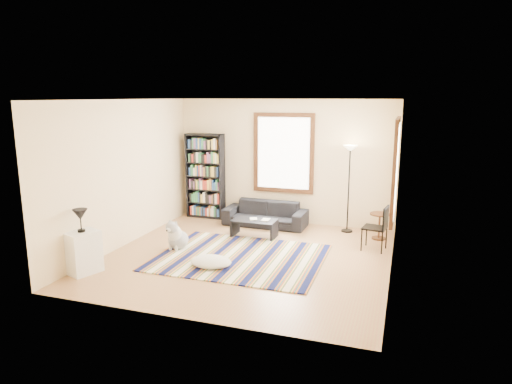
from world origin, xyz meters
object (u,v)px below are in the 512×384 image
(bookshelf, at_px, (205,176))
(dog, at_px, (178,234))
(floor_lamp, at_px, (349,189))
(folding_chair, at_px, (375,228))
(white_cabinet, at_px, (83,252))
(sofa, at_px, (265,214))
(side_table, at_px, (379,226))
(floor_cushion, at_px, (211,262))
(coffee_table, at_px, (254,228))

(bookshelf, xyz_separation_m, dog, (0.48, -2.32, -0.71))
(floor_lamp, xyz_separation_m, dog, (-2.91, -2.15, -0.64))
(folding_chair, height_order, white_cabinet, folding_chair)
(sofa, distance_m, floor_lamp, 1.93)
(bookshelf, height_order, side_table, bookshelf)
(floor_cushion, xyz_separation_m, floor_lamp, (1.94, 2.82, 0.84))
(sofa, xyz_separation_m, floor_lamp, (1.81, 0.10, 0.66))
(coffee_table, distance_m, dog, 1.64)
(floor_cushion, height_order, floor_lamp, floor_lamp)
(floor_cushion, bearing_deg, bookshelf, 115.84)
(coffee_table, bearing_deg, folding_chair, -1.53)
(white_cabinet, bearing_deg, floor_cushion, 45.69)
(bookshelf, bearing_deg, coffee_table, -35.32)
(bookshelf, distance_m, floor_cushion, 3.45)
(sofa, distance_m, coffee_table, 0.88)
(floor_cushion, relative_size, white_cabinet, 1.03)
(sofa, relative_size, white_cabinet, 2.64)
(dog, bearing_deg, coffee_table, 51.79)
(floor_lamp, relative_size, dog, 3.19)
(floor_cushion, distance_m, white_cabinet, 2.10)
(sofa, height_order, floor_lamp, floor_lamp)
(bookshelf, bearing_deg, white_cabinet, -96.29)
(coffee_table, height_order, folding_chair, folding_chair)
(folding_chair, bearing_deg, white_cabinet, -139.27)
(sofa, bearing_deg, folding_chair, -19.55)
(side_table, bearing_deg, folding_chair, -94.03)
(white_cabinet, bearing_deg, dog, 80.09)
(floor_lamp, bearing_deg, sofa, -176.84)
(floor_lamp, xyz_separation_m, folding_chair, (0.63, -1.04, -0.50))
(bookshelf, distance_m, folding_chair, 4.24)
(sofa, bearing_deg, floor_lamp, 4.55)
(side_table, relative_size, dog, 0.93)
(floor_cushion, height_order, folding_chair, folding_chair)
(floor_cushion, bearing_deg, sofa, 87.30)
(floor_lamp, relative_size, folding_chair, 2.16)
(bookshelf, xyz_separation_m, coffee_table, (1.61, -1.14, -0.82))
(sofa, relative_size, dog, 3.17)
(bookshelf, relative_size, folding_chair, 2.33)
(coffee_table, height_order, floor_lamp, floor_lamp)
(floor_lamp, height_order, white_cabinet, floor_lamp)
(coffee_table, bearing_deg, sofa, 92.20)
(white_cabinet, bearing_deg, sofa, 81.14)
(floor_lamp, distance_m, white_cabinet, 5.36)
(floor_lamp, bearing_deg, bookshelf, 177.13)
(floor_cushion, xyz_separation_m, dog, (-0.97, 0.67, 0.20))
(side_table, bearing_deg, white_cabinet, -142.97)
(floor_lamp, distance_m, dog, 3.68)
(folding_chair, bearing_deg, side_table, 95.60)
(floor_cushion, relative_size, folding_chair, 0.84)
(white_cabinet, xyz_separation_m, dog, (0.91, 1.56, -0.06))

